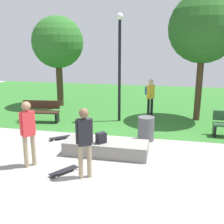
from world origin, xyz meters
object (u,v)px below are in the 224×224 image
object	(u,v)px
backpack_on_ledge	(101,138)
skater_performing_trick	(28,129)
skater_watching	(84,138)
park_bench_far_left	(41,111)
pedestrian_with_backpack	(150,94)
tree_tall_oak	(58,43)
tree_slender_maple	(204,28)
concrete_ledge	(106,148)
lamp_post	(120,58)
skateboard_by_ledge	(64,171)
trash_bin	(146,129)
skateboard_spare	(61,137)

from	to	relation	value
backpack_on_ledge	skater_performing_trick	xyz separation A→B (m)	(-1.74, -1.07, 0.50)
backpack_on_ledge	skater_watching	world-z (taller)	skater_watching
park_bench_far_left	pedestrian_with_backpack	xyz separation A→B (m)	(4.51, 1.93, 0.56)
tree_tall_oak	tree_slender_maple	bearing A→B (deg)	-11.35
concrete_ledge	backpack_on_ledge	world-z (taller)	backpack_on_ledge
skater_watching	lamp_post	distance (m)	5.45
backpack_on_ledge	tree_slender_maple	bearing A→B (deg)	-171.03
backpack_on_ledge	lamp_post	size ratio (longest dim) A/B	0.07
skater_watching	tree_tall_oak	bearing A→B (deg)	116.84
concrete_ledge	park_bench_far_left	world-z (taller)	park_bench_far_left
concrete_ledge	park_bench_far_left	bearing A→B (deg)	141.52
skater_performing_trick	skateboard_by_ledge	distance (m)	1.48
tree_slender_maple	trash_bin	distance (m)	5.01
park_bench_far_left	lamp_post	world-z (taller)	lamp_post
backpack_on_ledge	skateboard_spare	bearing A→B (deg)	-79.25
park_bench_far_left	tree_slender_maple	distance (m)	7.61
skateboard_by_ledge	pedestrian_with_backpack	distance (m)	6.50
lamp_post	trash_bin	size ratio (longest dim) A/B	5.34
skater_performing_trick	tree_slender_maple	distance (m)	8.06
concrete_ledge	skateboard_spare	distance (m)	2.10
pedestrian_with_backpack	park_bench_far_left	bearing A→B (deg)	-156.81
backpack_on_ledge	skateboard_by_ledge	world-z (taller)	backpack_on_ledge
pedestrian_with_backpack	skateboard_spare	bearing A→B (deg)	-126.58
skateboard_by_ledge	skater_performing_trick	bearing A→B (deg)	168.45
backpack_on_ledge	tree_tall_oak	xyz separation A→B (m)	(-3.85, 6.10, 2.74)
backpack_on_ledge	trash_bin	world-z (taller)	trash_bin
skateboard_by_ledge	trash_bin	distance (m)	3.49
skateboard_by_ledge	park_bench_far_left	distance (m)	5.09
skateboard_by_ledge	tree_tall_oak	bearing A→B (deg)	113.21
concrete_ledge	skater_performing_trick	bearing A→B (deg)	-146.79
backpack_on_ledge	park_bench_far_left	xyz separation A→B (m)	(-3.44, 2.97, -0.09)
skateboard_spare	park_bench_far_left	world-z (taller)	park_bench_far_left
skateboard_spare	pedestrian_with_backpack	size ratio (longest dim) A/B	0.43
park_bench_far_left	concrete_ledge	bearing A→B (deg)	-38.48
skateboard_spare	pedestrian_with_backpack	bearing A→B (deg)	53.42
tree_tall_oak	lamp_post	size ratio (longest dim) A/B	1.05
tree_slender_maple	trash_bin	size ratio (longest dim) A/B	6.37
skateboard_spare	lamp_post	distance (m)	4.10
backpack_on_ledge	pedestrian_with_backpack	distance (m)	5.03
skateboard_spare	skateboard_by_ledge	bearing A→B (deg)	-65.74
skater_watching	park_bench_far_left	distance (m)	5.54
backpack_on_ledge	skater_performing_trick	size ratio (longest dim) A/B	0.18
concrete_ledge	skateboard_by_ledge	size ratio (longest dim) A/B	3.26
skateboard_spare	tree_slender_maple	distance (m)	7.17
tree_slender_maple	skateboard_by_ledge	bearing A→B (deg)	-122.61
skater_watching	park_bench_far_left	size ratio (longest dim) A/B	1.09
trash_bin	concrete_ledge	bearing A→B (deg)	-125.56
lamp_post	trash_bin	distance (m)	3.43
skateboard_by_ledge	lamp_post	distance (m)	5.77
park_bench_far_left	tree_tall_oak	xyz separation A→B (m)	(-0.41, 3.13, 2.83)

